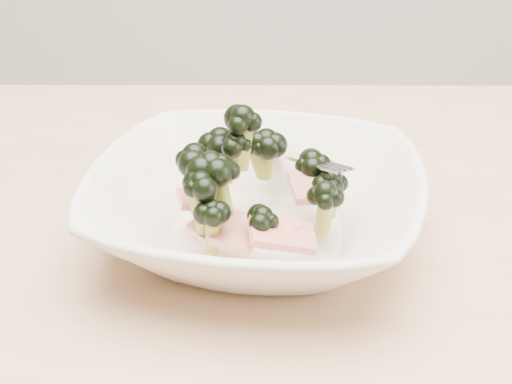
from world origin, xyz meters
TOP-DOWN VIEW (x-y plane):
  - dining_table at (0.00, 0.00)m, footprint 1.20×0.80m
  - broccoli_dish at (-0.02, -0.02)m, footprint 0.34×0.34m

SIDE VIEW (x-z plane):
  - dining_table at x=0.00m, z-range 0.28..1.03m
  - broccoli_dish at x=-0.02m, z-range 0.73..0.85m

